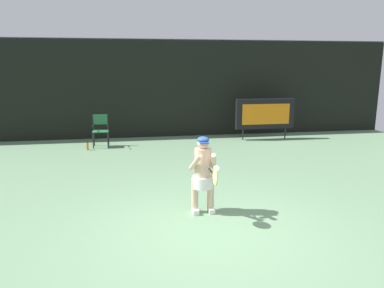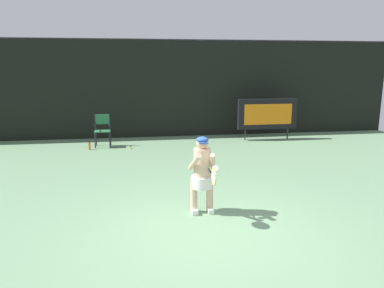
{
  "view_description": "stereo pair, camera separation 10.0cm",
  "coord_description": "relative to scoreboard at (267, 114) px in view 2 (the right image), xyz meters",
  "views": [
    {
      "loc": [
        -1.28,
        -5.4,
        2.71
      ],
      "look_at": [
        -0.0,
        2.14,
        1.05
      ],
      "focal_mm": 34.13,
      "sensor_mm": 36.0,
      "label": 1
    },
    {
      "loc": [
        -1.18,
        -5.42,
        2.71
      ],
      "look_at": [
        -0.0,
        2.14,
        1.05
      ],
      "focal_mm": 34.13,
      "sensor_mm": 36.0,
      "label": 2
    }
  ],
  "objects": [
    {
      "name": "water_bottle",
      "position": [
        -6.31,
        -0.75,
        -0.82
      ],
      "size": [
        0.07,
        0.07,
        0.27
      ],
      "color": "orange",
      "rests_on": "ground"
    },
    {
      "name": "tennis_racket",
      "position": [
        -3.51,
        -6.94,
        -0.08
      ],
      "size": [
        0.03,
        0.6,
        0.31
      ],
      "rotation": [
        0.0,
        0.0,
        0.14
      ],
      "color": "black"
    },
    {
      "name": "tennis_ball_loose",
      "position": [
        -4.96,
        -0.85,
        -0.91
      ],
      "size": [
        0.07,
        0.07,
        0.07
      ],
      "color": "#CCDB3D",
      "rests_on": "ground"
    },
    {
      "name": "backdrop_screen",
      "position": [
        -3.61,
        1.18,
        0.86
      ],
      "size": [
        18.0,
        0.12,
        3.66
      ],
      "color": "black",
      "rests_on": "ground"
    },
    {
      "name": "scoreboard",
      "position": [
        0.0,
        0.0,
        0.0
      ],
      "size": [
        2.2,
        0.21,
        1.5
      ],
      "color": "black",
      "rests_on": "ground"
    },
    {
      "name": "ground",
      "position": [
        -3.61,
        -7.5,
        -0.96
      ],
      "size": [
        18.0,
        22.0,
        0.03
      ],
      "color": "gray"
    },
    {
      "name": "umpire_chair",
      "position": [
        -5.9,
        -0.29,
        -0.33
      ],
      "size": [
        0.52,
        0.44,
        1.08
      ],
      "color": "black",
      "rests_on": "ground"
    },
    {
      "name": "tennis_player",
      "position": [
        -3.61,
        -6.39,
        -0.17
      ],
      "size": [
        0.52,
        0.59,
        1.44
      ],
      "color": "white",
      "rests_on": "ground"
    }
  ]
}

